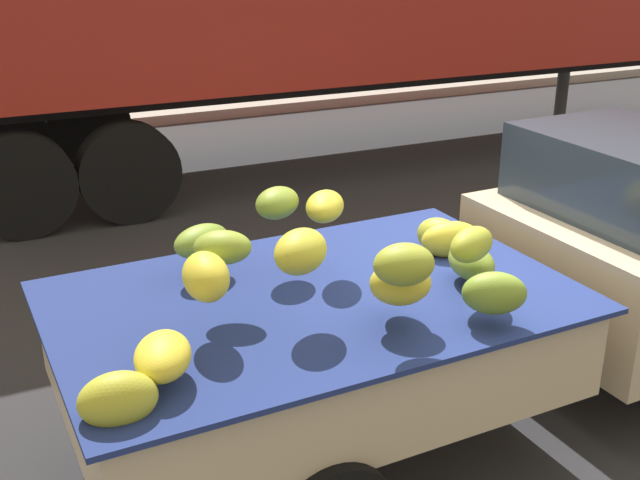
% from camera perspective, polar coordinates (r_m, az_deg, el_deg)
% --- Properties ---
extents(ground, '(220.00, 220.00, 0.00)m').
position_cam_1_polar(ground, '(5.67, 11.92, -10.38)').
color(ground, '#28282B').
extents(curb_strip, '(80.00, 0.80, 0.16)m').
position_cam_1_polar(curb_strip, '(13.43, -11.99, 8.71)').
color(curb_strip, gray).
rests_on(curb_strip, ground).
extents(pickup_truck, '(5.01, 1.90, 1.70)m').
position_cam_1_polar(pickup_truck, '(5.48, 18.03, -1.70)').
color(pickup_truck, '#CCB793').
rests_on(pickup_truck, ground).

